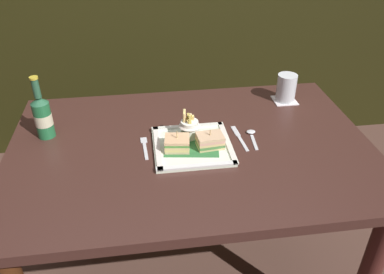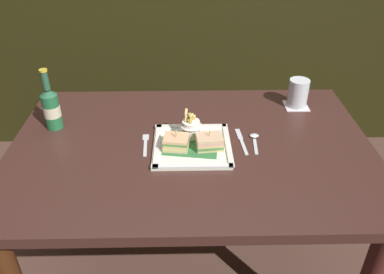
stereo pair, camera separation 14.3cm
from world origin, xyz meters
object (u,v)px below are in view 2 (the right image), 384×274
Objects in this scene: dining_table at (191,170)px; square_plate at (193,146)px; fries_cup at (190,126)px; spoon at (255,138)px; fork at (145,143)px; knife at (241,140)px; water_glass at (298,95)px; sandwich_half_right at (209,142)px; sandwich_half_left at (176,142)px; beer_bottle at (51,107)px.

dining_table is 4.82× the size of square_plate.
fries_cup reaches higher than square_plate.
fork is at bearing -177.06° from spoon.
knife is at bearing 13.08° from square_plate.
water_glass is at bearing 49.51° from spoon.
dining_table is 10.23× the size of spoon.
knife is (0.12, 0.06, -0.03)m from sandwich_half_right.
square_plate is 0.18m from fork.
fries_cup is at bearing 54.76° from sandwich_half_left.
square_plate reaches higher than dining_table.
dining_table is at bearing 105.80° from square_plate.
sandwich_half_left is 0.13m from fork.
beer_bottle is (-0.49, 0.17, 0.05)m from sandwich_half_left.
fries_cup is at bearing 176.05° from knife.
beer_bottle reaches higher than water_glass.
sandwich_half_right is 0.10m from fries_cup.
spoon is at bearing 11.62° from square_plate.
fries_cup is 0.47× the size of beer_bottle.
knife is at bearing -8.81° from beer_bottle.
beer_bottle reaches higher than spoon.
knife is at bearing 7.62° from dining_table.
dining_table is 0.17m from sandwich_half_left.
dining_table is at bearing -147.82° from water_glass.
spoon is (0.24, 0.05, -0.00)m from square_plate.
dining_table is 11.73× the size of fries_cup.
fork is (-0.12, 0.04, -0.03)m from sandwich_half_left.
sandwich_half_right is 0.83× the size of water_glass.
knife reaches higher than dining_table.
fries_cup reaches higher than dining_table.
sandwich_half_left reaches higher than dining_table.
fries_cup and water_glass have the same top height.
fries_cup is at bearing 178.18° from spoon.
sandwich_half_right is 0.69× the size of fork.
square_plate is at bearing -15.96° from beer_bottle.
sandwich_half_left is 0.09m from fries_cup.
square_plate is at bearing 164.43° from sandwich_half_right.
square_plate is 1.58× the size of knife.
sandwich_half_right is at bearing -140.75° from water_glass.
square_plate is at bearing -168.38° from spoon.
fries_cup reaches higher than fork.
water_glass reaches higher than fork.
beer_bottle is (-0.54, 0.10, 0.03)m from fries_cup.
spoon is at bearing 12.43° from sandwich_half_left.
sandwich_half_left is 0.80× the size of water_glass.
sandwich_half_right is 0.19m from spoon.
fork is (0.37, -0.13, -0.09)m from beer_bottle.
water_glass is at bearing 8.65° from beer_bottle.
dining_table is 5.47× the size of beer_bottle.
beer_bottle is 0.40m from fork.
fries_cup reaches higher than spoon.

